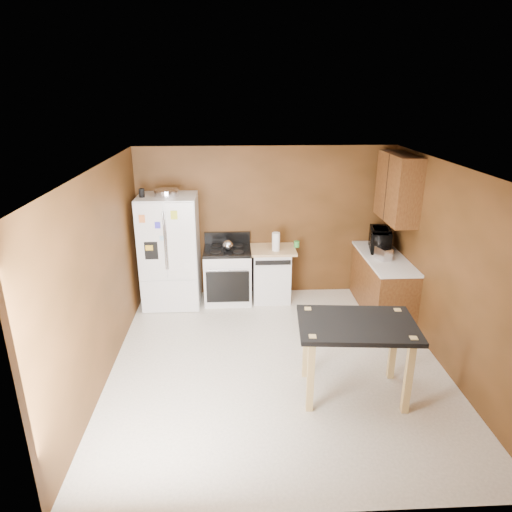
{
  "coord_description": "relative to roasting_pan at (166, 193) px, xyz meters",
  "views": [
    {
      "loc": [
        -0.53,
        -5.06,
        3.32
      ],
      "look_at": [
        -0.23,
        0.85,
        1.16
      ],
      "focal_mm": 32.0,
      "sensor_mm": 36.0,
      "label": 1
    }
  ],
  "objects": [
    {
      "name": "refrigerator",
      "position": [
        -0.0,
        -0.01,
        -0.95
      ],
      "size": [
        0.9,
        0.8,
        1.8
      ],
      "color": "white",
      "rests_on": "ground"
    },
    {
      "name": "kettle",
      "position": [
        0.92,
        -0.02,
        -0.86
      ],
      "size": [
        0.17,
        0.17,
        0.17
      ],
      "primitive_type": "sphere",
      "color": "silver",
      "rests_on": "gas_range"
    },
    {
      "name": "floor",
      "position": [
        1.55,
        -1.87,
        -1.85
      ],
      "size": [
        4.5,
        4.5,
        0.0
      ],
      "primitive_type": "plane",
      "color": "white",
      "rests_on": "ground"
    },
    {
      "name": "wall_back",
      "position": [
        1.55,
        0.38,
        -0.6
      ],
      "size": [
        4.2,
        0.0,
        4.2
      ],
      "primitive_type": "plane",
      "rotation": [
        1.57,
        0.0,
        0.0
      ],
      "color": "brown",
      "rests_on": "ground"
    },
    {
      "name": "ceiling",
      "position": [
        1.55,
        -1.87,
        0.65
      ],
      "size": [
        4.5,
        4.5,
        0.0
      ],
      "primitive_type": "plane",
      "rotation": [
        3.14,
        0.0,
        0.0
      ],
      "color": "white",
      "rests_on": "ground"
    },
    {
      "name": "gas_range",
      "position": [
        0.91,
        0.05,
        -1.39
      ],
      "size": [
        0.76,
        0.68,
        1.1
      ],
      "color": "white",
      "rests_on": "ground"
    },
    {
      "name": "toaster",
      "position": [
        3.28,
        -0.53,
        -0.86
      ],
      "size": [
        0.23,
        0.29,
        0.18
      ],
      "primitive_type": "cube",
      "rotation": [
        0.0,
        0.0,
        0.33
      ],
      "color": "silver",
      "rests_on": "right_cabinets"
    },
    {
      "name": "wall_right",
      "position": [
        3.65,
        -1.87,
        -0.6
      ],
      "size": [
        0.0,
        4.5,
        4.5
      ],
      "primitive_type": "plane",
      "rotation": [
        1.57,
        0.0,
        -1.57
      ],
      "color": "brown",
      "rests_on": "ground"
    },
    {
      "name": "roasting_pan",
      "position": [
        0.0,
        0.0,
        0.0
      ],
      "size": [
        0.39,
        0.39,
        0.1
      ],
      "primitive_type": "cylinder",
      "color": "silver",
      "rests_on": "refrigerator"
    },
    {
      "name": "microwave",
      "position": [
        3.36,
        -0.1,
        -0.79
      ],
      "size": [
        0.49,
        0.63,
        0.31
      ],
      "primitive_type": "imported",
      "rotation": [
        0.0,
        0.0,
        1.37
      ],
      "color": "black",
      "rests_on": "right_cabinets"
    },
    {
      "name": "wall_left",
      "position": [
        -0.55,
        -1.87,
        -0.6
      ],
      "size": [
        0.0,
        4.5,
        4.5
      ],
      "primitive_type": "plane",
      "rotation": [
        1.57,
        0.0,
        1.57
      ],
      "color": "brown",
      "rests_on": "ground"
    },
    {
      "name": "paper_towel",
      "position": [
        1.69,
        -0.02,
        -0.81
      ],
      "size": [
        0.16,
        0.16,
        0.3
      ],
      "primitive_type": "cylinder",
      "rotation": [
        0.0,
        0.0,
        0.34
      ],
      "color": "white",
      "rests_on": "dishwasher"
    },
    {
      "name": "pen_cup",
      "position": [
        -0.36,
        -0.08,
        0.02
      ],
      "size": [
        0.09,
        0.09,
        0.13
      ],
      "primitive_type": "cylinder",
      "color": "black",
      "rests_on": "refrigerator"
    },
    {
      "name": "green_canister",
      "position": [
        2.05,
        0.13,
        -0.91
      ],
      "size": [
        0.11,
        0.11,
        0.1
      ],
      "primitive_type": "cylinder",
      "rotation": [
        0.0,
        0.0,
        -0.19
      ],
      "color": "green",
      "rests_on": "dishwasher"
    },
    {
      "name": "wall_front",
      "position": [
        1.55,
        -4.12,
        -0.6
      ],
      "size": [
        4.2,
        0.0,
        4.2
      ],
      "primitive_type": "plane",
      "rotation": [
        -1.57,
        0.0,
        0.0
      ],
      "color": "brown",
      "rests_on": "ground"
    },
    {
      "name": "right_cabinets",
      "position": [
        3.38,
        -0.39,
        -0.94
      ],
      "size": [
        0.63,
        1.58,
        2.45
      ],
      "color": "brown",
      "rests_on": "ground"
    },
    {
      "name": "dishwasher",
      "position": [
        1.63,
        0.08,
        -1.4
      ],
      "size": [
        0.78,
        0.63,
        0.89
      ],
      "color": "white",
      "rests_on": "ground"
    },
    {
      "name": "island",
      "position": [
        2.36,
        -2.53,
        -1.07
      ],
      "size": [
        1.35,
        0.96,
        0.92
      ],
      "color": "black",
      "rests_on": "ground"
    }
  ]
}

